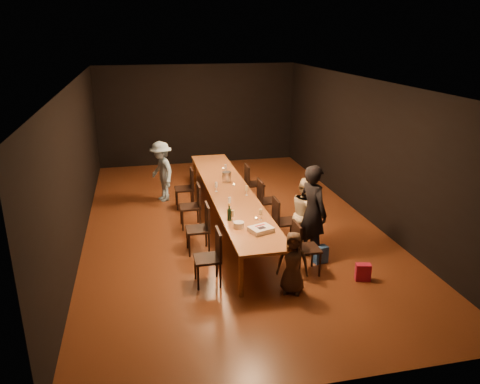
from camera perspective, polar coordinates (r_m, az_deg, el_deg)
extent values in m
plane|color=#4A2412|center=(10.12, -1.23, -3.82)|extent=(10.00, 10.00, 0.00)
cube|color=black|center=(14.47, -5.20, 9.34)|extent=(6.00, 0.04, 3.00)
cube|color=black|center=(5.14, 9.77, -9.69)|extent=(6.00, 0.04, 3.00)
cube|color=black|center=(9.54, -19.28, 3.18)|extent=(0.04, 10.00, 3.00)
cube|color=black|center=(10.61, 14.87, 5.16)|extent=(0.04, 10.00, 3.00)
cube|color=silver|center=(9.37, -1.36, 13.32)|extent=(6.00, 10.00, 0.04)
cube|color=brown|center=(9.86, -1.26, 0.06)|extent=(0.90, 6.00, 0.05)
cylinder|color=brown|center=(7.35, 0.14, -10.23)|extent=(0.08, 0.08, 0.70)
cylinder|color=brown|center=(7.54, 6.17, -9.53)|extent=(0.08, 0.08, 0.70)
cylinder|color=brown|center=(12.65, -5.59, 2.53)|extent=(0.08, 0.08, 0.70)
cylinder|color=brown|center=(12.76, -2.03, 2.77)|extent=(0.08, 0.08, 0.70)
imported|color=black|center=(8.46, 8.86, -2.43)|extent=(0.62, 0.74, 1.75)
imported|color=beige|center=(8.78, 8.11, -2.71)|extent=(0.68, 0.80, 1.42)
imported|color=#8DB8DB|center=(11.40, -9.53, 2.48)|extent=(0.83, 1.07, 1.46)
imported|color=#433325|center=(7.43, 6.45, -8.58)|extent=(0.59, 0.49, 1.02)
cube|color=#C31D43|center=(8.14, 14.76, -9.43)|extent=(0.27, 0.19, 0.29)
cube|color=#2550A0|center=(8.56, 9.77, -7.49)|extent=(0.27, 0.21, 0.31)
cube|color=white|center=(7.86, 2.58, -4.59)|extent=(0.45, 0.40, 0.09)
cube|color=black|center=(7.81, 2.64, -4.38)|extent=(0.15, 0.13, 0.00)
cube|color=red|center=(7.91, 2.44, -4.08)|extent=(0.19, 0.09, 0.00)
cylinder|color=white|center=(8.01, -0.15, -4.03)|extent=(0.21, 0.21, 0.10)
cylinder|color=silver|center=(10.43, -1.65, 1.90)|extent=(0.26, 0.26, 0.22)
cylinder|color=#B2B7B2|center=(8.36, 1.98, -3.26)|extent=(0.05, 0.05, 0.03)
cylinder|color=#B2B7B2|center=(10.15, -0.76, 0.87)|extent=(0.05, 0.05, 0.03)
cylinder|color=#B2B7B2|center=(11.35, -2.06, 2.84)|extent=(0.05, 0.05, 0.03)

